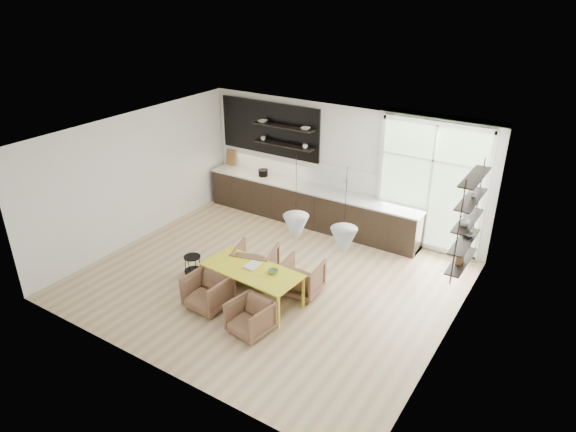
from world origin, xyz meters
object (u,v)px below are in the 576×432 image
object	(u,v)px
armchair_front_left	(208,291)
armchair_front_right	(250,317)
armchair_back_left	(256,263)
dining_table	(252,271)
armchair_back_right	(302,277)
wire_stool	(193,263)

from	to	relation	value
armchair_front_left	armchair_front_right	xyz separation A→B (m)	(1.08, -0.18, -0.03)
armchair_front_left	armchair_front_right	size ratio (longest dim) A/B	1.11
armchair_back_left	armchair_front_left	bearing A→B (deg)	66.12
dining_table	armchair_back_right	bearing A→B (deg)	52.27
armchair_back_left	armchair_back_right	world-z (taller)	armchair_back_left
armchair_back_left	wire_stool	bearing A→B (deg)	11.82
dining_table	armchair_back_right	xyz separation A→B (m)	(0.63, 0.72, -0.29)
armchair_back_right	armchair_front_left	size ratio (longest dim) A/B	1.01
armchair_back_left	dining_table	bearing A→B (deg)	105.06
armchair_back_left	armchair_back_right	xyz separation A→B (m)	(1.01, 0.08, -0.03)
armchair_front_right	dining_table	bearing A→B (deg)	132.79
dining_table	wire_stool	bearing A→B (deg)	-178.23
armchair_back_right	armchair_back_left	bearing A→B (deg)	-0.99
armchair_back_left	armchair_front_right	bearing A→B (deg)	106.62
armchair_back_right	armchair_front_left	world-z (taller)	armchair_back_right
armchair_back_left	wire_stool	size ratio (longest dim) A/B	1.76
dining_table	armchair_back_left	bearing A→B (deg)	124.64
wire_stool	armchair_front_left	bearing A→B (deg)	-34.12
armchair_back_right	wire_stool	xyz separation A→B (m)	(-2.14, -0.67, -0.04)
armchair_back_right	wire_stool	distance (m)	2.24
dining_table	armchair_back_left	xyz separation A→B (m)	(-0.39, 0.64, -0.27)
armchair_front_right	wire_stool	size ratio (longest dim) A/B	1.46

